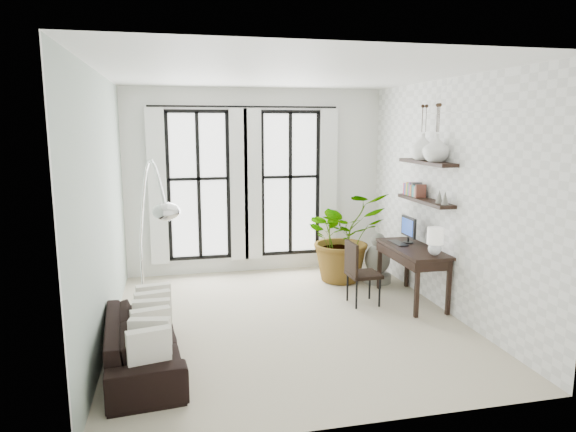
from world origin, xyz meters
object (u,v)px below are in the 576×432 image
object	(u,v)px
plant	(343,236)
desk_chair	(358,269)
arc_lamp	(150,198)
buddha	(377,262)
desk	(414,252)
sofa	(143,343)

from	to	relation	value
plant	desk_chair	distance (m)	1.23
arc_lamp	buddha	distance (m)	4.01
arc_lamp	buddha	xyz separation A→B (m)	(3.53, 1.33, -1.35)
plant	desk_chair	bearing A→B (deg)	-98.38
desk	desk_chair	xyz separation A→B (m)	(-0.81, 0.09, -0.23)
arc_lamp	buddha	bearing A→B (deg)	20.73
plant	arc_lamp	xyz separation A→B (m)	(-3.01, -1.59, 0.95)
sofa	buddha	world-z (taller)	buddha
sofa	desk_chair	distance (m)	3.25
desk_chair	arc_lamp	distance (m)	3.09
arc_lamp	desk	bearing A→B (deg)	4.57
desk_chair	buddha	xyz separation A→B (m)	(0.69, 0.95, -0.18)
desk	arc_lamp	xyz separation A→B (m)	(-3.64, -0.29, 0.95)
sofa	plant	world-z (taller)	plant
desk	arc_lamp	distance (m)	3.78
plant	desk_chair	xyz separation A→B (m)	(-0.18, -1.20, -0.22)
desk	plant	bearing A→B (deg)	115.97
desk_chair	plant	bearing A→B (deg)	79.72
sofa	plant	bearing A→B (deg)	-55.63
sofa	desk	xyz separation A→B (m)	(3.74, 1.27, 0.48)
sofa	arc_lamp	world-z (taller)	arc_lamp
plant	buddha	xyz separation A→B (m)	(0.51, -0.25, -0.40)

